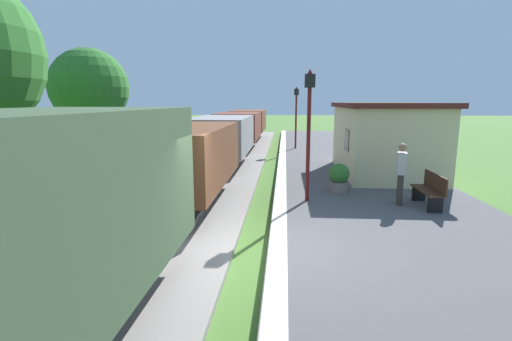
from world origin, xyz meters
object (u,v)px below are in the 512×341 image
at_px(person_waiting, 401,172).
at_px(lamp_post_far, 296,106).
at_px(freight_train, 219,139).
at_px(lamp_post_near, 309,112).
at_px(potted_planter, 339,178).
at_px(tree_trackside_far, 89,88).
at_px(station_hut, 384,138).
at_px(bench_near_hut, 430,190).

xyz_separation_m(person_waiting, lamp_post_far, (-2.53, 12.49, 1.62)).
relative_size(freight_train, lamp_post_near, 8.81).
relative_size(potted_planter, tree_trackside_far, 0.17).
distance_m(person_waiting, potted_planter, 2.03).
relative_size(person_waiting, tree_trackside_far, 0.33).
height_order(potted_planter, lamp_post_near, lamp_post_near).
xyz_separation_m(station_hut, person_waiting, (-0.70, -4.68, -0.47)).
bearing_deg(lamp_post_near, freight_train, 122.16).
bearing_deg(lamp_post_near, bench_near_hut, -6.73).
relative_size(potted_planter, lamp_post_near, 0.25).
distance_m(freight_train, station_hut, 6.92).
height_order(potted_planter, lamp_post_far, lamp_post_far).
bearing_deg(person_waiting, freight_train, -32.12).
bearing_deg(potted_planter, bench_near_hut, -33.19).
height_order(lamp_post_far, tree_trackside_far, tree_trackside_far).
xyz_separation_m(station_hut, bench_near_hut, (0.06, -4.82, -0.93)).
bearing_deg(potted_planter, station_hut, 57.13).
distance_m(freight_train, lamp_post_near, 6.84).
relative_size(station_hut, potted_planter, 6.33).
bearing_deg(lamp_post_far, bench_near_hut, -75.41).
bearing_deg(freight_train, potted_planter, -44.87).
bearing_deg(tree_trackside_far, bench_near_hut, -22.74).
relative_size(lamp_post_near, tree_trackside_far, 0.71).
bearing_deg(freight_train, lamp_post_far, 61.47).
relative_size(freight_train, person_waiting, 19.06).
relative_size(freight_train, bench_near_hut, 21.73).
bearing_deg(tree_trackside_far, person_waiting, -23.49).
height_order(station_hut, potted_planter, station_hut).
xyz_separation_m(freight_train, station_hut, (6.80, -1.25, 0.19)).
distance_m(station_hut, person_waiting, 4.75).
bearing_deg(person_waiting, bench_near_hut, -178.69).
bearing_deg(station_hut, tree_trackside_far, 178.88).
distance_m(station_hut, lamp_post_near, 5.60).
xyz_separation_m(freight_train, tree_trackside_far, (-5.20, -1.01, 2.17)).
bearing_deg(station_hut, lamp_post_near, -126.06).
xyz_separation_m(freight_train, potted_planter, (4.63, -4.61, -0.74)).
relative_size(bench_near_hut, lamp_post_far, 0.41).
relative_size(freight_train, tree_trackside_far, 6.22).
height_order(person_waiting, lamp_post_near, lamp_post_near).
bearing_deg(person_waiting, potted_planter, -29.72).
xyz_separation_m(station_hut, tree_trackside_far, (-12.00, 0.24, 1.99)).
distance_m(bench_near_hut, lamp_post_near, 3.91).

